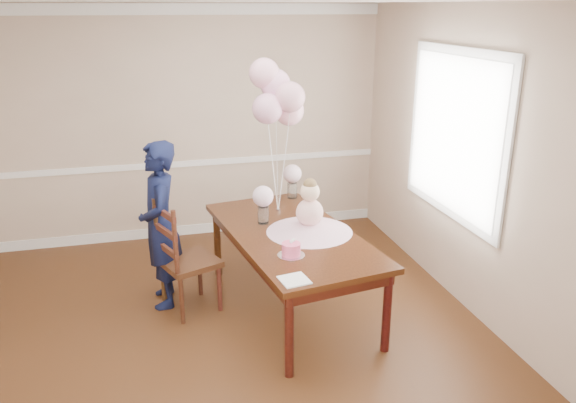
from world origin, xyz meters
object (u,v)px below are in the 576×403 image
Objects in this scene: dining_table_top at (291,235)px; woman at (160,225)px; dining_chair_seat at (190,262)px; birthday_cake at (291,249)px.

dining_table_top is 1.20m from woman.
birthday_cake is at bearing -64.37° from dining_chair_seat.
birthday_cake is 0.33× the size of dining_chair_seat.
birthday_cake is (-0.13, -0.48, 0.08)m from dining_table_top.
dining_table_top is at bearing -35.64° from dining_chair_seat.
birthday_cake reaches higher than dining_chair_seat.
dining_table_top is 13.33× the size of birthday_cake.
birthday_cake is at bearing 47.50° from woman.
dining_chair_seat is (-0.77, 0.70, -0.35)m from birthday_cake.
dining_chair_seat is at bearing 49.23° from woman.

